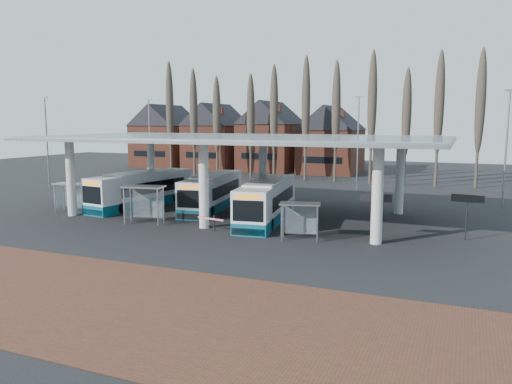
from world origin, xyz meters
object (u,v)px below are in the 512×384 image
at_px(bus_2, 267,202).
at_px(shelter_1, 144,196).
at_px(shelter_0, 70,191).
at_px(bus_0, 142,190).
at_px(bus_1, 212,192).
at_px(shelter_2, 300,213).

bearing_deg(bus_2, shelter_1, -160.33).
xyz_separation_m(bus_2, shelter_1, (-8.02, -4.36, 0.57)).
distance_m(bus_2, shelter_1, 9.14).
height_order(shelter_0, shelter_1, shelter_1).
height_order(bus_0, shelter_0, bus_0).
bearing_deg(bus_0, shelter_1, -45.27).
distance_m(shelter_0, shelter_1, 8.56).
relative_size(bus_1, shelter_0, 4.26).
height_order(bus_1, bus_2, bus_2).
bearing_deg(bus_1, bus_2, -35.31).
distance_m(bus_0, shelter_0, 5.99).
xyz_separation_m(bus_1, shelter_1, (-1.74, -7.40, 0.61)).
xyz_separation_m(shelter_1, shelter_2, (12.20, -0.55, -0.30)).
height_order(bus_0, bus_2, bus_0).
bearing_deg(shelter_1, shelter_2, -15.71).
distance_m(shelter_0, shelter_2, 20.73).
height_order(bus_1, shelter_0, bus_1).
xyz_separation_m(shelter_0, shelter_1, (8.43, -1.49, 0.28)).
xyz_separation_m(bus_1, bus_2, (6.27, -3.04, 0.04)).
height_order(shelter_0, shelter_2, shelter_0).
bearing_deg(bus_1, shelter_2, -46.71).
relative_size(shelter_0, shelter_2, 0.93).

